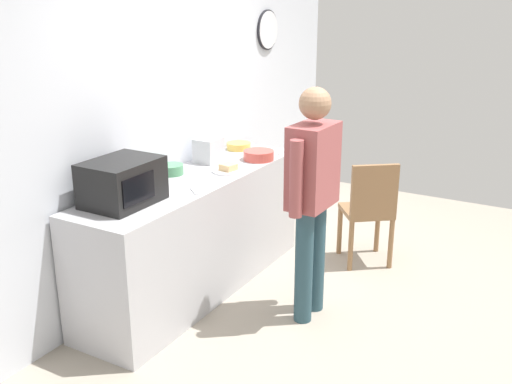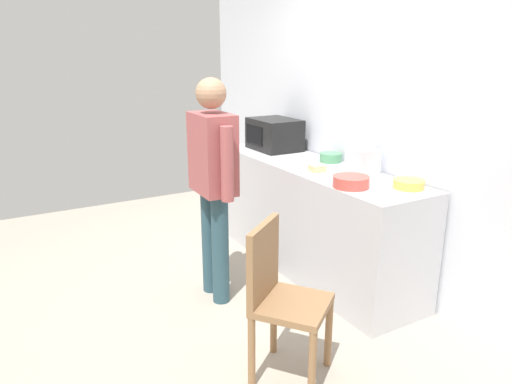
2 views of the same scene
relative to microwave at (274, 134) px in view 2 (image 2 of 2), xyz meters
The scene contains 13 objects.
ground_plane 1.95m from the microwave, 52.73° to the right, with size 6.00×6.00×0.00m, color #9E9384.
back_wall 1.06m from the microwave, 17.75° to the left, with size 5.40×0.13×2.60m.
kitchen_counter 0.95m from the microwave, ahead, with size 2.29×0.62×0.94m, color #B7B7BC.
microwave is the anchor object (origin of this frame).
sandwich_plate 1.01m from the microwave, 12.12° to the right, with size 0.26×0.26×0.06m.
salad_bowl 1.64m from the microwave, ahead, with size 0.22×0.22×0.06m, color gold.
cereal_bowl 1.44m from the microwave, ahead, with size 0.26×0.26×0.08m, color #C64C42.
mixing_bowl 0.73m from the microwave, 11.33° to the left, with size 0.19×0.19×0.08m, color #4C8E60.
toaster 1.16m from the microwave, ahead, with size 0.22×0.18×0.20m, color silver.
fork_utensil 1.77m from the microwave, 10.00° to the right, with size 0.17×0.02×0.01m, color silver.
spoon_utensil 0.53m from the microwave, 31.21° to the right, with size 0.17×0.02×0.01m, color silver.
person_standing 1.30m from the microwave, 52.37° to the right, with size 0.59×0.25×1.69m.
wooden_chair 2.21m from the microwave, 30.94° to the right, with size 0.56×0.56×0.94m.
Camera 2 is at (2.89, -1.14, 1.86)m, focal length 33.11 mm.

